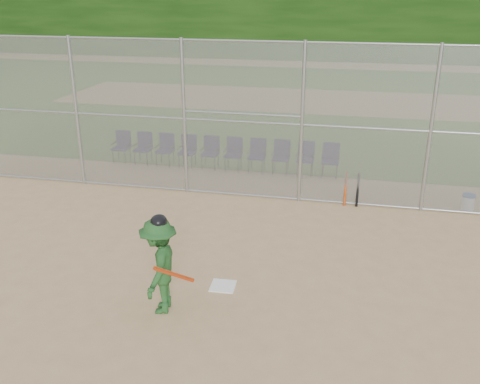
% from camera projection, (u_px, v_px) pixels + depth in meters
% --- Properties ---
extents(ground, '(100.00, 100.00, 0.00)m').
position_uv_depth(ground, '(210.00, 300.00, 9.38)').
color(ground, tan).
rests_on(ground, ground).
extents(grass_strip, '(100.00, 100.00, 0.00)m').
position_uv_depth(grass_strip, '(308.00, 100.00, 25.78)').
color(grass_strip, '#305E1C').
rests_on(grass_strip, ground).
extents(dirt_patch_far, '(24.00, 24.00, 0.00)m').
position_uv_depth(dirt_patch_far, '(308.00, 100.00, 25.78)').
color(dirt_patch_far, tan).
rests_on(dirt_patch_far, ground).
extents(backstop_fence, '(16.09, 0.09, 4.00)m').
position_uv_depth(backstop_fence, '(262.00, 120.00, 13.19)').
color(backstop_fence, gray).
rests_on(backstop_fence, ground).
extents(home_plate, '(0.47, 0.47, 0.02)m').
position_uv_depth(home_plate, '(223.00, 286.00, 9.81)').
color(home_plate, white).
rests_on(home_plate, ground).
extents(batter_at_plate, '(1.01, 1.28, 1.76)m').
position_uv_depth(batter_at_plate, '(160.00, 265.00, 8.81)').
color(batter_at_plate, '#205122').
rests_on(batter_at_plate, ground).
extents(water_cooler, '(0.32, 0.32, 0.41)m').
position_uv_depth(water_cooler, '(468.00, 202.00, 13.10)').
color(water_cooler, white).
rests_on(water_cooler, ground).
extents(spare_bats, '(0.36, 0.26, 0.84)m').
position_uv_depth(spare_bats, '(352.00, 189.00, 13.33)').
color(spare_bats, '#D84C14').
rests_on(spare_bats, ground).
extents(chair_0, '(0.54, 0.52, 0.96)m').
position_uv_depth(chair_0, '(121.00, 147.00, 16.58)').
color(chair_0, '#11103E').
rests_on(chair_0, ground).
extents(chair_1, '(0.54, 0.52, 0.96)m').
position_uv_depth(chair_1, '(143.00, 149.00, 16.44)').
color(chair_1, '#11103E').
rests_on(chair_1, ground).
extents(chair_2, '(0.54, 0.52, 0.96)m').
position_uv_depth(chair_2, '(165.00, 150.00, 16.30)').
color(chair_2, '#11103E').
rests_on(chair_2, ground).
extents(chair_3, '(0.54, 0.52, 0.96)m').
position_uv_depth(chair_3, '(187.00, 152.00, 16.16)').
color(chair_3, '#11103E').
rests_on(chair_3, ground).
extents(chair_4, '(0.54, 0.52, 0.96)m').
position_uv_depth(chair_4, '(210.00, 153.00, 16.02)').
color(chair_4, '#11103E').
rests_on(chair_4, ground).
extents(chair_5, '(0.54, 0.52, 0.96)m').
position_uv_depth(chair_5, '(233.00, 155.00, 15.87)').
color(chair_5, '#11103E').
rests_on(chair_5, ground).
extents(chair_6, '(0.54, 0.52, 0.96)m').
position_uv_depth(chair_6, '(257.00, 156.00, 15.73)').
color(chair_6, '#11103E').
rests_on(chair_6, ground).
extents(chair_7, '(0.54, 0.52, 0.96)m').
position_uv_depth(chair_7, '(281.00, 158.00, 15.59)').
color(chair_7, '#11103E').
rests_on(chair_7, ground).
extents(chair_8, '(0.54, 0.52, 0.96)m').
position_uv_depth(chair_8, '(305.00, 159.00, 15.45)').
color(chair_8, '#11103E').
rests_on(chair_8, ground).
extents(chair_9, '(0.54, 0.52, 0.96)m').
position_uv_depth(chair_9, '(330.00, 161.00, 15.31)').
color(chair_9, '#11103E').
rests_on(chair_9, ground).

